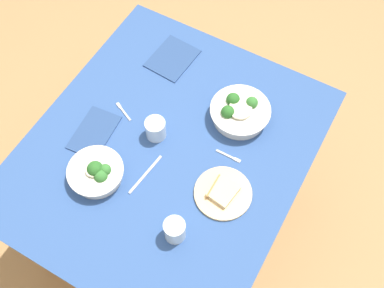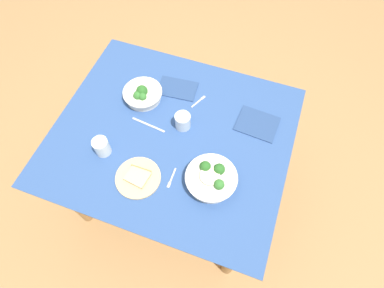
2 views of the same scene
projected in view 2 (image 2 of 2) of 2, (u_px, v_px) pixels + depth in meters
ground_plane at (177, 186)px, 2.27m from camera, size 6.00×6.00×0.00m
dining_table at (173, 145)px, 1.72m from camera, size 1.23×1.06×0.73m
broccoli_bowl_far at (211, 178)px, 1.46m from camera, size 0.25×0.25×0.10m
broccoli_bowl_near at (143, 94)px, 1.71m from camera, size 0.21×0.21×0.10m
bread_side_plate at (138, 177)px, 1.50m from camera, size 0.22×0.22×0.03m
water_glass_center at (183, 121)px, 1.61m from camera, size 0.08×0.08×0.09m
water_glass_side at (102, 147)px, 1.53m from camera, size 0.08×0.08×0.10m
fork_by_far_bowl at (199, 101)px, 1.73m from camera, size 0.05×0.10×0.00m
fork_by_near_bowl at (171, 179)px, 1.50m from camera, size 0.01×0.11×0.00m
table_knife_left at (148, 125)px, 1.65m from camera, size 0.20×0.03×0.00m
napkin_folded_upper at (177, 88)px, 1.77m from camera, size 0.23×0.16×0.01m
napkin_folded_lower at (257, 124)px, 1.65m from camera, size 0.22×0.19×0.01m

